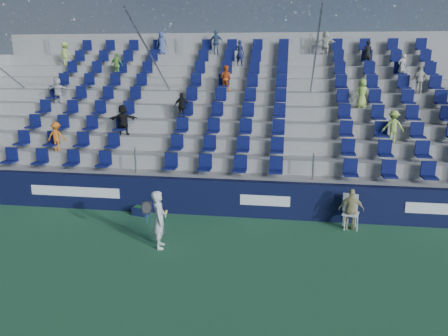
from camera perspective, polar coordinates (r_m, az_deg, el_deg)
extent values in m
plane|color=#2C6841|center=(11.75, -3.06, -11.41)|extent=(70.00, 70.00, 0.00)
cube|color=black|center=(14.40, -0.58, -3.87)|extent=(24.00, 0.30, 1.20)
cube|color=white|center=(15.80, -18.90, -2.93)|extent=(3.20, 0.02, 0.34)
cube|color=white|center=(14.09, 5.36, -4.26)|extent=(1.60, 0.02, 0.34)
cube|color=white|center=(14.88, 27.10, -4.82)|extent=(2.40, 0.02, 0.34)
cube|color=#A1A19B|center=(14.94, -0.23, -3.20)|extent=(24.00, 0.85, 1.20)
cube|color=#A1A19B|center=(15.68, 0.24, -1.40)|extent=(24.00, 0.85, 1.70)
cube|color=#A1A19B|center=(16.43, 0.68, 0.23)|extent=(24.00, 0.85, 2.20)
cube|color=#A1A19B|center=(17.19, 1.07, 1.72)|extent=(24.00, 0.85, 2.70)
cube|color=#A1A19B|center=(17.96, 1.43, 3.08)|extent=(24.00, 0.85, 3.20)
cube|color=#A1A19B|center=(18.74, 1.76, 4.33)|extent=(24.00, 0.85, 3.70)
cube|color=#A1A19B|center=(19.54, 2.07, 5.48)|extent=(24.00, 0.85, 4.20)
cube|color=#A1A19B|center=(20.34, 2.35, 6.54)|extent=(24.00, 0.85, 4.70)
cube|color=#A1A19B|center=(21.14, 2.61, 7.51)|extent=(24.00, 0.85, 5.20)
cube|color=#A1A19B|center=(21.76, 2.81, 9.03)|extent=(24.00, 0.50, 6.20)
cube|color=#0C1249|center=(14.68, -0.23, 0.34)|extent=(16.05, 0.50, 0.70)
cube|color=#0C1249|center=(15.39, 0.25, 2.90)|extent=(16.05, 0.50, 0.70)
cube|color=#0C1249|center=(16.13, 0.69, 5.23)|extent=(16.05, 0.50, 0.70)
cube|color=#0C1249|center=(16.90, 1.10, 7.36)|extent=(16.05, 0.50, 0.70)
cube|color=#0C1249|center=(17.69, 1.47, 9.29)|extent=(16.05, 0.50, 0.70)
cube|color=#0C1249|center=(18.49, 1.81, 11.06)|extent=(16.05, 0.50, 0.70)
cube|color=#0C1249|center=(19.31, 2.13, 12.68)|extent=(16.05, 0.50, 0.70)
cube|color=#0C1249|center=(20.15, 2.43, 14.17)|extent=(16.05, 0.50, 0.70)
cube|color=#0C1249|center=(21.00, 2.70, 15.53)|extent=(16.05, 0.50, 0.70)
cylinder|color=gray|center=(18.25, -8.11, 11.83)|extent=(0.06, 7.68, 4.55)
cylinder|color=gray|center=(17.52, 11.47, 11.59)|extent=(0.06, 7.68, 4.55)
cylinder|color=gray|center=(21.21, -26.34, 10.85)|extent=(0.06, 7.68, 4.55)
imported|color=silver|center=(20.02, -20.89, 9.50)|extent=(1.04, 0.55, 1.07)
imported|color=#A9CD52|center=(22.63, -19.99, 13.82)|extent=(0.75, 0.53, 1.06)
imported|color=beige|center=(18.97, 24.21, 10.50)|extent=(0.68, 0.44, 1.08)
imported|color=#19204D|center=(20.12, 2.08, 14.77)|extent=(0.47, 0.39, 1.12)
imported|color=#3F518B|center=(21.73, -8.16, 15.84)|extent=(0.54, 0.37, 1.06)
imported|color=#D75419|center=(18.50, 0.22, 11.63)|extent=(0.62, 0.55, 1.06)
imported|color=#39557E|center=(21.14, -1.01, 16.07)|extent=(0.65, 0.29, 1.09)
imported|color=black|center=(20.24, 18.23, 14.01)|extent=(0.39, 0.26, 1.07)
imported|color=#BCB6A9|center=(19.65, 22.23, 12.17)|extent=(0.43, 0.35, 1.03)
imported|color=#81CB51|center=(20.64, -13.81, 12.92)|extent=(0.68, 0.41, 1.08)
imported|color=#9BC04C|center=(17.69, 17.58, 9.29)|extent=(0.62, 0.50, 1.10)
imported|color=orange|center=(17.40, -21.02, 3.88)|extent=(0.71, 0.44, 1.07)
imported|color=black|center=(17.09, -13.04, 6.15)|extent=(1.13, 0.67, 1.16)
imported|color=black|center=(17.20, -5.50, 8.02)|extent=(0.64, 0.29, 1.06)
imported|color=beige|center=(20.89, 13.10, 15.63)|extent=(0.97, 0.43, 1.02)
imported|color=#A6C950|center=(16.30, 21.23, 5.09)|extent=(0.74, 0.46, 1.11)
imported|color=silver|center=(12.06, -8.47, -6.66)|extent=(0.51, 0.66, 1.62)
cylinder|color=navy|center=(11.87, -10.00, -6.49)|extent=(0.03, 0.03, 0.28)
torus|color=black|center=(11.77, -10.06, -5.12)|extent=(0.30, 0.17, 0.28)
plane|color=#262626|center=(11.77, -10.06, -5.12)|extent=(0.30, 0.16, 0.29)
sphere|color=yellow|center=(11.72, -7.62, -5.85)|extent=(0.07, 0.07, 0.07)
sphere|color=yellow|center=(11.76, -7.55, -5.62)|extent=(0.07, 0.07, 0.07)
cube|color=white|center=(13.84, 16.21, -5.75)|extent=(0.56, 0.56, 0.04)
cube|color=white|center=(13.96, 16.18, -4.35)|extent=(0.45, 0.16, 0.57)
cylinder|color=white|center=(13.73, 15.46, -6.98)|extent=(0.03, 0.03, 0.46)
cylinder|color=white|center=(13.78, 17.01, -7.01)|extent=(0.03, 0.03, 0.46)
cylinder|color=white|center=(14.08, 15.29, -6.44)|extent=(0.03, 0.03, 0.46)
cylinder|color=white|center=(14.13, 16.80, -6.47)|extent=(0.03, 0.03, 0.46)
imported|color=tan|center=(13.74, 16.28, -5.20)|extent=(0.76, 0.35, 1.28)
cube|color=#10193C|center=(14.80, -10.83, -5.51)|extent=(0.58, 0.45, 0.28)
cube|color=#1E662D|center=(14.78, -10.85, -5.27)|extent=(0.46, 0.33, 0.17)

